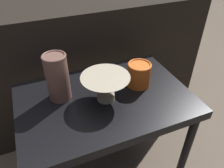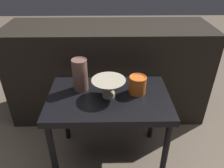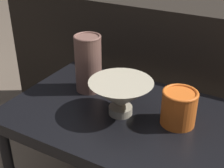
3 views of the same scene
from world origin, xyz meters
The scene contains 5 objects.
table centered at (0.00, 0.00, 0.48)m, with size 0.72×0.48×0.55m.
couch_backdrop centered at (0.00, 0.59, 0.39)m, with size 1.61×0.50×0.79m.
bowl centered at (0.00, -0.01, 0.61)m, with size 0.20×0.20×0.11m.
vase_textured_left centered at (-0.17, 0.07, 0.65)m, with size 0.09×0.09×0.20m.
vase_colorful_right centered at (0.17, 0.03, 0.60)m, with size 0.10×0.10×0.11m.
Camera 1 is at (-0.24, -0.66, 1.14)m, focal length 35.00 mm.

